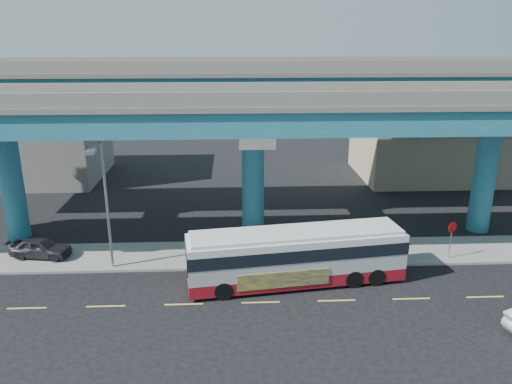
{
  "coord_description": "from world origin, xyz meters",
  "views": [
    {
      "loc": [
        -1.33,
        -23.25,
        13.52
      ],
      "look_at": [
        -0.04,
        4.0,
        4.68
      ],
      "focal_mm": 35.0,
      "sensor_mm": 36.0,
      "label": 1
    }
  ],
  "objects_px": {
    "stop_sign": "(452,232)",
    "parked_car": "(41,247)",
    "street_lamp": "(103,189)",
    "transit_bus": "(296,255)"
  },
  "relations": [
    {
      "from": "stop_sign",
      "to": "parked_car",
      "type": "bearing_deg",
      "value": 174.01
    },
    {
      "from": "street_lamp",
      "to": "stop_sign",
      "type": "xyz_separation_m",
      "value": [
        20.46,
        0.74,
        -3.31
      ]
    },
    {
      "from": "parked_car",
      "to": "street_lamp",
      "type": "xyz_separation_m",
      "value": [
        4.72,
        -2.12,
        4.41
      ]
    },
    {
      "from": "transit_bus",
      "to": "street_lamp",
      "type": "height_order",
      "value": "street_lamp"
    },
    {
      "from": "transit_bus",
      "to": "street_lamp",
      "type": "xyz_separation_m",
      "value": [
        -10.68,
        1.61,
        3.48
      ]
    },
    {
      "from": "parked_car",
      "to": "street_lamp",
      "type": "distance_m",
      "value": 6.8
    },
    {
      "from": "transit_bus",
      "to": "stop_sign",
      "type": "xyz_separation_m",
      "value": [
        9.78,
        2.35,
        0.17
      ]
    },
    {
      "from": "parked_car",
      "to": "stop_sign",
      "type": "relative_size",
      "value": 1.61
    },
    {
      "from": "parked_car",
      "to": "street_lamp",
      "type": "relative_size",
      "value": 0.5
    },
    {
      "from": "parked_car",
      "to": "street_lamp",
      "type": "height_order",
      "value": "street_lamp"
    }
  ]
}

